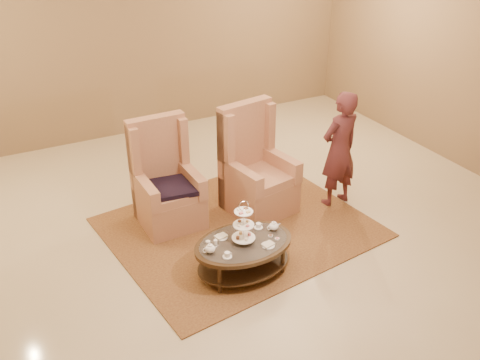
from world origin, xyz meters
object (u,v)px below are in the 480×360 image
armchair_left (166,189)px  armchair_right (255,176)px  person (339,150)px  tea_table (243,247)px

armchair_left → armchair_right: bearing=-12.6°
armchair_left → person: 2.29m
armchair_right → person: size_ratio=0.90×
tea_table → armchair_left: armchair_left is taller
tea_table → armchair_right: bearing=56.8°
tea_table → person: person is taller
person → armchair_left: bearing=-23.0°
armchair_left → person: bearing=-17.3°
tea_table → person: size_ratio=0.71×
tea_table → person: bearing=23.5°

